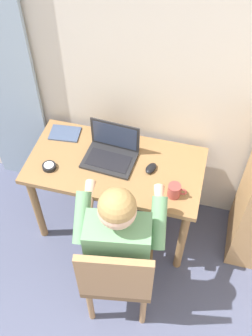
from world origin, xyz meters
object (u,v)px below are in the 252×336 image
(chair, at_px, (117,274))
(laptop, at_px, (111,152))
(desk, at_px, (116,174))
(notebook_pad, at_px, (65,133))
(desk_clock, at_px, (49,166))
(person_seated, at_px, (120,232))
(coffee_mug, at_px, (175,191))
(computer_mouse, at_px, (151,168))

(chair, relative_size, laptop, 2.49)
(laptop, bearing_deg, desk, -51.89)
(chair, bearing_deg, notebook_pad, 126.32)
(desk_clock, bearing_deg, notebook_pad, 92.09)
(person_seated, xyz_separation_m, laptop, (-0.20, 0.53, 0.09))
(laptop, xyz_separation_m, coffee_mug, (0.47, -0.21, -0.00))
(chair, bearing_deg, desk, 106.15)
(computer_mouse, bearing_deg, laptop, -172.18)
(person_seated, height_order, desk_clock, person_seated)
(desk, distance_m, coffee_mug, 0.48)
(computer_mouse, bearing_deg, chair, -77.56)
(chair, xyz_separation_m, person_seated, (-0.03, 0.18, 0.18))
(coffee_mug, bearing_deg, chair, -115.46)
(desk, bearing_deg, chair, -73.85)
(computer_mouse, bearing_deg, desk, -161.05)
(notebook_pad, bearing_deg, desk, -29.26)
(laptop, bearing_deg, desk_clock, -151.71)
(chair, distance_m, computer_mouse, 0.71)
(desk, distance_m, computer_mouse, 0.27)
(person_seated, xyz_separation_m, notebook_pad, (-0.59, 0.65, 0.05))
(person_seated, xyz_separation_m, desk_clock, (-0.57, 0.33, 0.06))
(chair, bearing_deg, laptop, 108.13)
(desk_clock, bearing_deg, coffee_mug, -0.95)
(desk_clock, height_order, coffee_mug, coffee_mug)
(desk, xyz_separation_m, computer_mouse, (0.24, 0.01, 0.13))
(computer_mouse, xyz_separation_m, desk_clock, (-0.65, -0.15, -0.00))
(computer_mouse, xyz_separation_m, coffee_mug, (0.18, -0.17, 0.03))
(computer_mouse, distance_m, desk_clock, 0.67)
(chair, height_order, desk_clock, chair)
(notebook_pad, bearing_deg, chair, -59.81)
(chair, relative_size, computer_mouse, 8.86)
(person_seated, distance_m, computer_mouse, 0.49)
(desk, xyz_separation_m, person_seated, (0.16, -0.47, 0.07))
(chair, relative_size, coffee_mug, 7.39)
(notebook_pad, bearing_deg, person_seated, -54.28)
(chair, xyz_separation_m, laptop, (-0.23, 0.71, 0.28))
(person_seated, xyz_separation_m, computer_mouse, (0.08, 0.48, 0.06))
(desk, xyz_separation_m, chair, (0.19, -0.65, -0.11))
(desk, height_order, laptop, laptop)
(person_seated, bearing_deg, desk_clock, 150.28)
(laptop, xyz_separation_m, desk_clock, (-0.37, -0.20, -0.04))
(laptop, relative_size, coffee_mug, 2.97)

